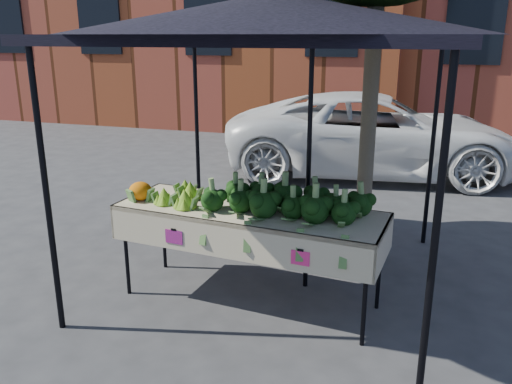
# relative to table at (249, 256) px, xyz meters

# --- Properties ---
(ground) EXTENTS (90.00, 90.00, 0.00)m
(ground) POSITION_rel_table_xyz_m (-0.20, 0.01, -0.45)
(ground) COLOR #313134
(table) EXTENTS (2.46, 1.01, 0.90)m
(table) POSITION_rel_table_xyz_m (0.00, 0.00, 0.00)
(table) COLOR beige
(table) RESTS_ON ground
(canopy) EXTENTS (3.16, 3.16, 2.74)m
(canopy) POSITION_rel_table_xyz_m (0.08, 0.53, 0.92)
(canopy) COLOR black
(canopy) RESTS_ON ground
(broccoli_heap) EXTENTS (1.49, 0.59, 0.29)m
(broccoli_heap) POSITION_rel_table_xyz_m (0.32, 0.03, 0.59)
(broccoli_heap) COLOR black
(broccoli_heap) RESTS_ON table
(romanesco_cluster) EXTENTS (0.45, 0.59, 0.22)m
(romanesco_cluster) POSITION_rel_table_xyz_m (-0.67, 0.04, 0.56)
(romanesco_cluster) COLOR #81A52D
(romanesco_cluster) RESTS_ON table
(cauliflower_pair) EXTENTS (0.22, 0.22, 0.20)m
(cauliflower_pair) POSITION_rel_table_xyz_m (-1.05, -0.05, 0.55)
(cauliflower_pair) COLOR orange
(cauliflower_pair) RESTS_ON table
(vehicle) EXTENTS (1.76, 2.54, 5.12)m
(vehicle) POSITION_rel_table_xyz_m (0.63, 5.09, 2.11)
(vehicle) COLOR white
(vehicle) RESTS_ON ground
(street_tree) EXTENTS (2.34, 2.34, 4.62)m
(street_tree) POSITION_rel_table_xyz_m (0.88, 1.21, 1.86)
(street_tree) COLOR #1E4C14
(street_tree) RESTS_ON ground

